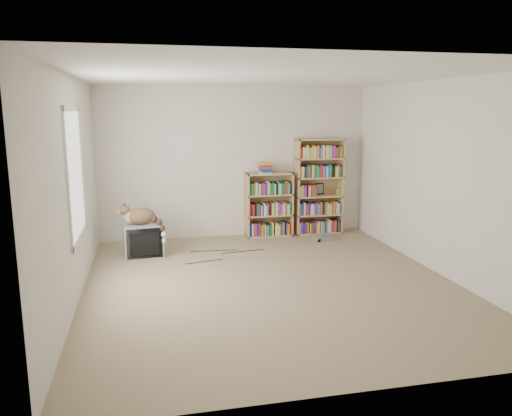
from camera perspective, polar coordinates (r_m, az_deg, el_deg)
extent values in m
cube|color=gray|center=(6.25, 1.71, -8.62)|extent=(4.50, 5.00, 0.01)
cube|color=silver|center=(8.37, -2.42, 5.21)|extent=(4.50, 0.02, 2.50)
cube|color=silver|center=(3.62, 11.50, -2.88)|extent=(4.50, 0.02, 2.50)
cube|color=silver|center=(5.83, -20.23, 1.93)|extent=(0.02, 5.00, 2.50)
cube|color=silver|center=(6.85, 20.38, 3.20)|extent=(0.02, 5.00, 2.50)
cube|color=white|center=(5.90, 1.85, 14.90)|extent=(4.50, 5.00, 0.02)
cube|color=white|center=(6.00, -19.97, 3.65)|extent=(0.02, 1.22, 1.52)
cube|color=gray|center=(7.54, -12.78, -3.52)|extent=(0.60, 0.55, 0.48)
cube|color=black|center=(7.32, -12.61, -3.97)|extent=(0.51, 0.08, 0.44)
cube|color=black|center=(7.30, -12.60, -4.08)|extent=(0.41, 0.05, 0.34)
cube|color=black|center=(7.65, -12.86, -3.39)|extent=(0.36, 0.30, 0.29)
ellipsoid|color=#3C2818|center=(7.44, -13.15, -0.89)|extent=(0.46, 0.32, 0.24)
ellipsoid|color=#3C2818|center=(7.45, -12.27, -0.91)|extent=(0.22, 0.23, 0.18)
ellipsoid|color=tan|center=(7.42, -14.26, -1.06)|extent=(0.18, 0.18, 0.20)
ellipsoid|color=#3C2818|center=(7.40, -14.82, -0.21)|extent=(0.17, 0.16, 0.15)
sphere|color=beige|center=(7.40, -15.27, -0.40)|extent=(0.07, 0.07, 0.06)
cone|color=black|center=(7.36, -14.80, 0.27)|extent=(0.06, 0.07, 0.08)
cone|color=black|center=(7.44, -14.83, 0.39)|extent=(0.06, 0.07, 0.08)
cube|color=tan|center=(8.52, 4.67, 2.36)|extent=(0.02, 0.30, 1.64)
cube|color=tan|center=(8.78, 9.64, 2.51)|extent=(0.02, 0.30, 1.64)
cube|color=tan|center=(8.77, 6.89, 2.57)|extent=(0.82, 0.03, 1.64)
cube|color=tan|center=(8.56, 7.32, 7.79)|extent=(0.82, 0.30, 0.02)
cube|color=tan|center=(8.80, 7.06, -2.76)|extent=(0.82, 0.30, 0.03)
cube|color=tan|center=(8.73, 7.11, -0.70)|extent=(0.82, 0.30, 0.03)
cube|color=tan|center=(8.67, 7.16, 1.38)|extent=(0.82, 0.30, 0.02)
cube|color=tan|center=(8.62, 7.22, 3.50)|extent=(0.82, 0.30, 0.02)
cube|color=tan|center=(8.58, 7.27, 5.63)|extent=(0.82, 0.30, 0.02)
cube|color=red|center=(8.77, 7.08, -2.08)|extent=(0.74, 0.24, 0.19)
cube|color=#1A21A9|center=(8.70, 7.13, -0.01)|extent=(0.74, 0.24, 0.19)
cube|color=#126926|center=(8.65, 7.18, 2.09)|extent=(0.74, 0.24, 0.19)
cube|color=beige|center=(8.60, 7.23, 4.21)|extent=(0.74, 0.24, 0.19)
cube|color=black|center=(8.57, 7.29, 6.35)|extent=(0.74, 0.24, 0.19)
cube|color=tan|center=(8.35, -1.02, 0.28)|extent=(0.03, 0.30, 1.08)
cube|color=tan|center=(8.53, 3.99, 0.48)|extent=(0.02, 0.30, 1.08)
cube|color=tan|center=(8.57, 1.29, 0.55)|extent=(0.78, 0.03, 1.08)
cube|color=tan|center=(8.35, 1.53, 3.93)|extent=(0.78, 0.30, 0.02)
cube|color=tan|center=(8.55, 1.49, -3.09)|extent=(0.78, 0.30, 0.03)
cube|color=tan|center=(8.47, 1.51, -0.78)|extent=(0.78, 0.30, 0.03)
cube|color=tan|center=(8.41, 1.52, 1.56)|extent=(0.78, 0.30, 0.02)
cube|color=red|center=(8.52, 1.50, -2.39)|extent=(0.70, 0.24, 0.19)
cube|color=#1A21A9|center=(8.45, 1.51, -0.07)|extent=(0.70, 0.24, 0.19)
cube|color=#126926|center=(8.39, 1.52, 2.28)|extent=(0.70, 0.24, 0.19)
cube|color=red|center=(8.30, 1.08, 4.58)|extent=(0.21, 0.27, 0.17)
cylinder|color=#689C2C|center=(8.78, 9.42, 1.89)|extent=(0.10, 0.10, 0.11)
cube|color=black|center=(8.76, 7.26, 2.21)|extent=(0.15, 0.05, 0.19)
cube|color=#A5A5A9|center=(8.32, 7.88, -3.40)|extent=(0.42, 0.37, 0.08)
cube|color=silver|center=(7.90, -17.85, -2.52)|extent=(0.01, 0.08, 0.13)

